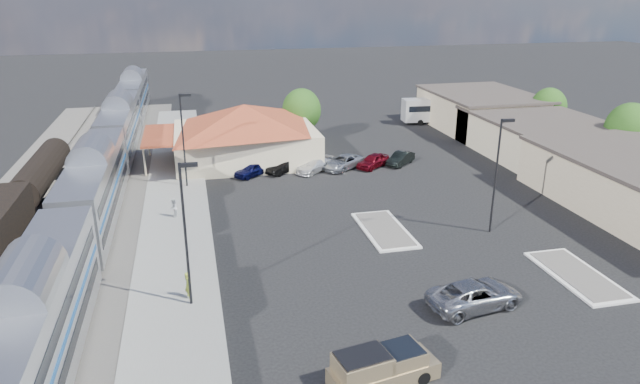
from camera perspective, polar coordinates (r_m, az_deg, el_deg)
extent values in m
plane|color=black|center=(42.35, 2.21, -5.46)|extent=(280.00, 280.00, 0.00)
cube|color=#4C4944|center=(49.58, -24.65, -3.39)|extent=(16.00, 100.00, 0.12)
cube|color=gray|center=(46.56, -14.23, -3.54)|extent=(5.50, 92.00, 0.18)
cube|color=silver|center=(29.95, -26.76, -12.71)|extent=(3.00, 20.00, 5.00)
cube|color=silver|center=(48.73, -21.55, 0.44)|extent=(3.00, 20.00, 5.00)
cube|color=black|center=(49.65, -21.15, -2.56)|extent=(2.20, 16.00, 0.60)
cube|color=silver|center=(68.81, -19.32, 6.12)|extent=(3.00, 20.00, 5.00)
cube|color=black|center=(69.46, -19.07, 3.92)|extent=(2.20, 16.00, 0.60)
cube|color=silver|center=(89.31, -18.10, 9.21)|extent=(3.00, 20.00, 5.00)
cube|color=black|center=(89.82, -17.91, 7.49)|extent=(2.20, 16.00, 0.60)
cylinder|color=black|center=(58.44, -26.14, 1.89)|extent=(2.80, 14.00, 2.80)
cube|color=black|center=(58.96, -25.87, 0.23)|extent=(2.20, 12.00, 0.60)
cube|color=#C5B890|center=(63.30, -7.45, 4.78)|extent=(15.00, 12.00, 3.60)
pyramid|color=maroon|center=(62.57, -7.58, 7.52)|extent=(15.30, 12.24, 2.60)
cube|color=maroon|center=(62.76, -15.83, 5.47)|extent=(3.20, 9.60, 0.25)
cube|color=#C6B28C|center=(68.80, 21.24, 4.98)|extent=(12.00, 18.00, 4.00)
cube|color=#3F3833|center=(68.33, 21.47, 6.72)|extent=(12.40, 18.40, 0.30)
cube|color=#C6B28C|center=(80.37, 15.79, 7.76)|extent=(12.00, 16.00, 4.50)
cube|color=#3F3833|center=(79.93, 15.95, 9.44)|extent=(12.40, 16.40, 0.30)
cube|color=silver|center=(45.17, 6.46, -3.79)|extent=(3.30, 7.50, 0.15)
cube|color=#4C4944|center=(45.14, 6.46, -3.69)|extent=(2.70, 6.90, 0.10)
cube|color=silver|center=(41.80, 24.33, -7.61)|extent=(3.30, 7.50, 0.15)
cube|color=#4C4944|center=(41.76, 24.35, -7.51)|extent=(2.70, 6.90, 0.10)
cylinder|color=black|center=(33.77, -13.29, -4.47)|extent=(0.16, 0.16, 9.00)
cube|color=black|center=(32.25, -13.00, 2.66)|extent=(1.00, 0.25, 0.22)
cylinder|color=black|center=(54.62, -13.50, 4.89)|extent=(0.16, 0.16, 9.00)
cube|color=black|center=(53.70, -13.34, 9.42)|extent=(1.00, 0.25, 0.22)
cylinder|color=black|center=(45.17, 17.15, 1.43)|extent=(0.16, 0.16, 9.00)
cube|color=black|center=(44.31, 18.28, 6.81)|extent=(1.00, 0.25, 0.22)
cylinder|color=#382314|center=(68.00, 28.15, 3.29)|extent=(0.30, 0.30, 2.86)
ellipsoid|color=#224D16|center=(67.37, 28.54, 5.57)|extent=(4.94, 4.94, 5.46)
cylinder|color=#382314|center=(78.71, 21.65, 6.13)|extent=(0.30, 0.30, 2.55)
ellipsoid|color=#224D16|center=(78.21, 21.88, 7.90)|extent=(4.41, 4.41, 4.87)
cylinder|color=#382314|center=(70.21, -1.83, 6.07)|extent=(0.30, 0.30, 2.73)
ellipsoid|color=#224D16|center=(69.63, -1.85, 8.20)|extent=(4.71, 4.71, 5.21)
cube|color=tan|center=(29.03, 6.37, -17.56)|extent=(5.58, 2.87, 0.87)
cube|color=tan|center=(28.62, 6.42, -16.49)|extent=(2.32, 2.17, 0.92)
cube|color=tan|center=(28.57, 6.43, -16.33)|extent=(2.84, 2.27, 1.06)
cylinder|color=black|center=(29.31, 10.27, -17.82)|extent=(0.73, 0.39, 0.70)
cylinder|color=black|center=(30.46, 8.41, -16.06)|extent=(0.73, 0.39, 0.70)
cylinder|color=black|center=(29.09, 2.41, -17.80)|extent=(0.73, 0.39, 0.70)
imported|color=#97999F|center=(35.70, 15.24, -9.88)|extent=(6.24, 3.60, 1.64)
cube|color=silver|center=(82.14, 11.97, 8.09)|extent=(10.91, 3.15, 3.05)
cube|color=black|center=(82.07, 11.99, 8.34)|extent=(10.06, 3.13, 0.81)
cylinder|color=black|center=(82.89, 14.61, 6.91)|extent=(0.83, 0.33, 0.81)
cylinder|color=black|center=(84.77, 14.07, 7.23)|extent=(0.83, 0.33, 0.81)
cylinder|color=black|center=(80.42, 9.98, 6.86)|extent=(0.83, 0.33, 0.81)
cylinder|color=black|center=(82.36, 9.52, 7.20)|extent=(0.83, 0.33, 0.81)
imported|color=#BFD141|center=(35.99, -13.04, -9.02)|extent=(0.62, 0.73, 1.71)
imported|color=silver|center=(48.34, -14.44, -1.55)|extent=(0.75, 0.88, 1.59)
imported|color=#0B0E3B|center=(58.01, -6.79, 2.26)|extent=(4.23, 3.70, 1.38)
imported|color=black|center=(58.70, -3.72, 2.53)|extent=(3.99, 3.46, 1.30)
imported|color=silver|center=(58.99, -0.60, 2.68)|extent=(4.76, 4.36, 1.34)
imported|color=#9B9FA3|center=(59.99, 2.33, 3.01)|extent=(5.52, 5.04, 1.43)
imported|color=maroon|center=(60.61, 5.33, 3.13)|extent=(4.45, 3.94, 1.46)
imported|color=black|center=(61.95, 8.06, 3.34)|extent=(4.05, 3.85, 1.37)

